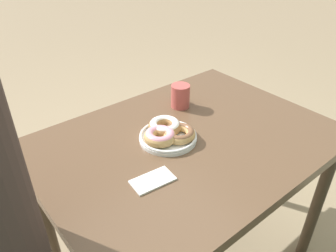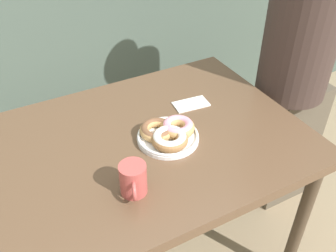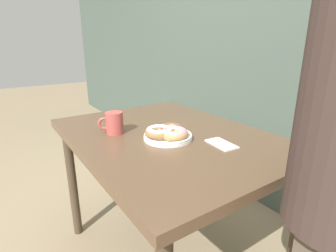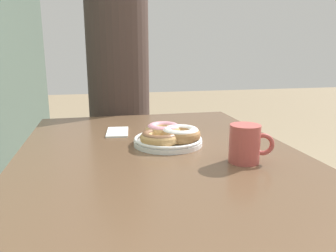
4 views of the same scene
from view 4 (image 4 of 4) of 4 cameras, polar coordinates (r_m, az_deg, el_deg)
dining_table at (r=1.00m, az=-1.56°, el=-8.78°), size 1.11×0.82×0.74m
donut_plate at (r=1.03m, az=0.09°, el=-1.65°), size 0.23×0.23×0.06m
coffee_mug at (r=0.89m, az=13.37°, el=-2.94°), size 0.08×0.11×0.10m
person_figure at (r=1.69m, az=-8.62°, el=4.21°), size 0.38×0.30×1.48m
napkin at (r=1.19m, az=-8.78°, el=-1.04°), size 0.14×0.09×0.01m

